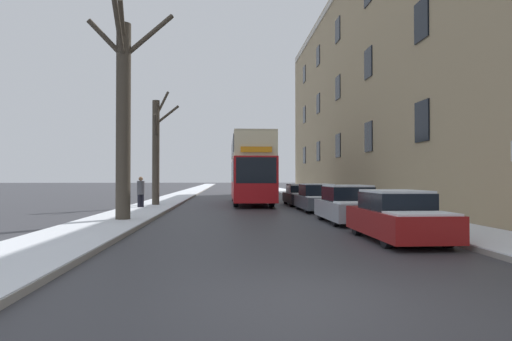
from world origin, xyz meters
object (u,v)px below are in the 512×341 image
parked_car_0 (397,217)px  parked_car_3 (301,195)px  bare_tree_left_0 (124,111)px  parked_car_1 (348,205)px  bare_tree_left_1 (156,150)px  pedestrian_left_sidewalk (141,192)px  double_decker_bus (251,166)px  parked_car_2 (317,199)px

parked_car_0 → parked_car_3: 16.71m
bare_tree_left_0 → parked_car_1: bearing=-1.9°
bare_tree_left_1 → parked_car_0: size_ratio=1.61×
parked_car_3 → parked_car_0: bearing=-90.0°
parked_car_3 → pedestrian_left_sidewalk: pedestrian_left_sidewalk is taller
pedestrian_left_sidewalk → parked_car_3: bearing=162.8°
double_decker_bus → pedestrian_left_sidewalk: size_ratio=6.37×
parked_car_2 → pedestrian_left_sidewalk: 9.59m
double_decker_bus → parked_car_1: size_ratio=2.68×
bare_tree_left_1 → parked_car_0: 17.75m
double_decker_bus → parked_car_2: double_decker_bus is taller
bare_tree_left_0 → parked_car_0: (8.77, -5.46, -3.69)m
bare_tree_left_1 → pedestrian_left_sidewalk: 3.33m
bare_tree_left_0 → pedestrian_left_sidewalk: (-0.70, 7.36, -3.34)m
bare_tree_left_0 → parked_car_3: (8.77, 11.26, -3.72)m
parked_car_0 → parked_car_2: parked_car_2 is taller
bare_tree_left_0 → double_decker_bus: size_ratio=0.75×
bare_tree_left_0 → parked_car_2: bare_tree_left_0 is taller
parked_car_2 → pedestrian_left_sidewalk: (-9.47, 1.44, 0.34)m
bare_tree_left_1 → pedestrian_left_sidewalk: bare_tree_left_1 is taller
parked_car_3 → pedestrian_left_sidewalk: 10.25m
parked_car_0 → parked_car_1: 5.16m
double_decker_bus → bare_tree_left_1: bearing=-149.0°
parked_car_0 → parked_car_3: bearing=90.0°
bare_tree_left_0 → pedestrian_left_sidewalk: bearing=95.4°
bare_tree_left_1 → parked_car_1: 13.64m
parked_car_0 → pedestrian_left_sidewalk: bearing=126.5°
parked_car_0 → pedestrian_left_sidewalk: size_ratio=2.38×
parked_car_1 → double_decker_bus: bearing=103.1°
bare_tree_left_1 → parked_car_3: bare_tree_left_1 is taller
double_decker_bus → parked_car_2: bearing=-66.5°
parked_car_1 → bare_tree_left_0: bearing=178.1°
parked_car_0 → double_decker_bus: bearing=99.5°
parked_car_0 → parked_car_2: 11.38m
bare_tree_left_1 → pedestrian_left_sidewalk: (-0.50, -2.24, -2.41)m
parked_car_2 → pedestrian_left_sidewalk: bearing=171.3°
bare_tree_left_0 → bare_tree_left_1: (-0.20, 9.61, -0.93)m
bare_tree_left_0 → parked_car_3: bare_tree_left_0 is taller
parked_car_0 → bare_tree_left_0: bearing=148.1°
parked_car_3 → pedestrian_left_sidewalk: bearing=-157.7°
bare_tree_left_1 → parked_car_0: (8.97, -15.06, -2.76)m
bare_tree_left_0 → double_decker_bus: 14.40m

